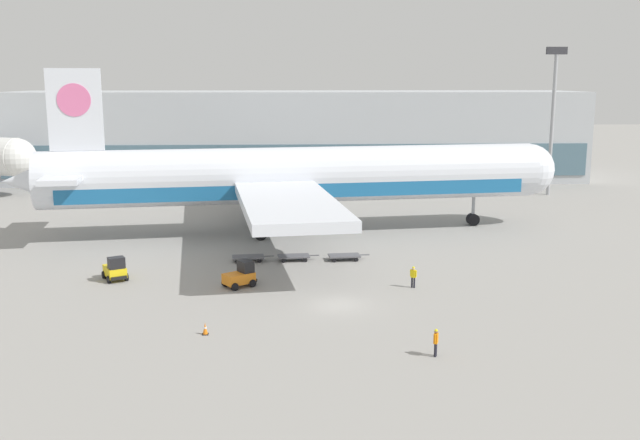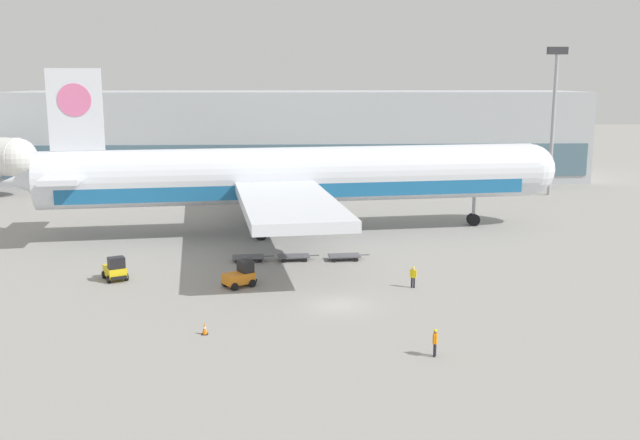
{
  "view_description": "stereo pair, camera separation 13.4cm",
  "coord_description": "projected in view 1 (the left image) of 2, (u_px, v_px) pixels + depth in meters",
  "views": [
    {
      "loc": [
        -3.59,
        -48.98,
        16.02
      ],
      "look_at": [
        -0.79,
        11.33,
        4.0
      ],
      "focal_mm": 40.0,
      "sensor_mm": 36.0,
      "label": 1
    },
    {
      "loc": [
        -3.46,
        -48.98,
        16.02
      ],
      "look_at": [
        -0.79,
        11.33,
        4.0
      ],
      "focal_mm": 40.0,
      "sensor_mm": 36.0,
      "label": 2
    }
  ],
  "objects": [
    {
      "name": "ground_plane",
      "position": [
        338.0,
        305.0,
        51.27
      ],
      "size": [
        400.0,
        400.0,
        0.0
      ],
      "primitive_type": "plane",
      "color": "gray"
    },
    {
      "name": "terminal_building",
      "position": [
        297.0,
        135.0,
        115.36
      ],
      "size": [
        90.0,
        18.2,
        14.0
      ],
      "color": "#B2B7BC",
      "rests_on": "ground_plane"
    },
    {
      "name": "light_mast",
      "position": [
        553.0,
        109.0,
        97.67
      ],
      "size": [
        2.8,
        0.5,
        20.21
      ],
      "color": "#9EA0A5",
      "rests_on": "ground_plane"
    },
    {
      "name": "airplane_main",
      "position": [
        289.0,
        177.0,
        74.55
      ],
      "size": [
        57.93,
        48.63,
        17.0
      ],
      "rotation": [
        0.0,
        0.0,
        0.13
      ],
      "color": "silver",
      "rests_on": "ground_plane"
    },
    {
      "name": "baggage_tug_foreground",
      "position": [
        115.0,
        270.0,
        57.45
      ],
      "size": [
        2.48,
        2.81,
        2.0
      ],
      "rotation": [
        0.0,
        0.0,
        -1.09
      ],
      "color": "yellow",
      "rests_on": "ground_plane"
    },
    {
      "name": "baggage_tug_mid",
      "position": [
        241.0,
        275.0,
        55.72
      ],
      "size": [
        2.81,
        2.61,
        2.0
      ],
      "rotation": [
        0.0,
        0.0,
        0.61
      ],
      "color": "orange",
      "rests_on": "ground_plane"
    },
    {
      "name": "baggage_dolly_lead",
      "position": [
        248.0,
        257.0,
        63.41
      ],
      "size": [
        3.76,
        1.74,
        0.48
      ],
      "rotation": [
        0.0,
        0.0,
        0.09
      ],
      "color": "#56565B",
      "rests_on": "ground_plane"
    },
    {
      "name": "baggage_dolly_second",
      "position": [
        294.0,
        256.0,
        63.68
      ],
      "size": [
        3.76,
        1.74,
        0.48
      ],
      "rotation": [
        0.0,
        0.0,
        0.09
      ],
      "color": "#56565B",
      "rests_on": "ground_plane"
    },
    {
      "name": "baggage_dolly_third",
      "position": [
        344.0,
        256.0,
        63.86
      ],
      "size": [
        3.76,
        1.74,
        0.48
      ],
      "rotation": [
        0.0,
        0.0,
        0.09
      ],
      "color": "#56565B",
      "rests_on": "ground_plane"
    },
    {
      "name": "ground_crew_near",
      "position": [
        436.0,
        340.0,
        41.62
      ],
      "size": [
        0.35,
        0.53,
        1.69
      ],
      "rotation": [
        0.0,
        0.0,
        1.15
      ],
      "color": "black",
      "rests_on": "ground_plane"
    },
    {
      "name": "ground_crew_far",
      "position": [
        413.0,
        275.0,
        55.35
      ],
      "size": [
        0.47,
        0.39,
        1.7
      ],
      "rotation": [
        0.0,
        0.0,
        5.64
      ],
      "color": "black",
      "rests_on": "ground_plane"
    },
    {
      "name": "traffic_cone_near",
      "position": [
        205.0,
        329.0,
        45.31
      ],
      "size": [
        0.4,
        0.4,
        0.79
      ],
      "color": "black",
      "rests_on": "ground_plane"
    }
  ]
}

